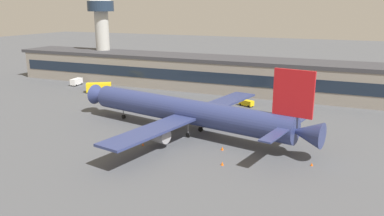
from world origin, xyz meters
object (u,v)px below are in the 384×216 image
at_px(fuel_truck, 98,87).
at_px(traffic_cone_3, 143,144).
at_px(control_tower, 102,28).
at_px(crew_van, 77,81).
at_px(airliner, 188,112).
at_px(follow_me_car, 246,103).
at_px(traffic_cone_2, 222,163).
at_px(traffic_cone_1, 312,164).
at_px(traffic_cone_0, 222,148).

xyz_separation_m(fuel_truck, traffic_cone_3, (41.33, -39.70, -1.61)).
relative_size(control_tower, crew_van, 6.17).
relative_size(airliner, traffic_cone_3, 113.50).
bearing_deg(follow_me_car, airliner, -100.45).
distance_m(follow_me_car, traffic_cone_3, 43.10).
relative_size(follow_me_car, traffic_cone_2, 6.73).
height_order(fuel_truck, traffic_cone_2, fuel_truck).
distance_m(crew_van, traffic_cone_1, 101.30).
bearing_deg(traffic_cone_0, traffic_cone_2, -70.89).
bearing_deg(airliner, control_tower, 139.78).
xyz_separation_m(control_tower, crew_van, (-0.59, -16.92, -19.16)).
xyz_separation_m(crew_van, traffic_cone_3, (56.91, -46.93, -1.18)).
distance_m(airliner, traffic_cone_3, 13.74).
xyz_separation_m(follow_me_car, fuel_truck, (-52.38, -1.95, 0.79)).
bearing_deg(traffic_cone_2, traffic_cone_1, 22.79).
height_order(control_tower, follow_me_car, control_tower).
relative_size(traffic_cone_2, traffic_cone_3, 1.29).
height_order(control_tower, traffic_cone_3, control_tower).
height_order(crew_van, traffic_cone_1, crew_van).
height_order(control_tower, fuel_truck, control_tower).
distance_m(follow_me_car, fuel_truck, 52.42).
relative_size(control_tower, traffic_cone_3, 60.24).
bearing_deg(traffic_cone_0, follow_me_car, 98.24).
bearing_deg(fuel_truck, crew_van, 155.12).
height_order(follow_me_car, fuel_truck, fuel_truck).
relative_size(airliner, crew_van, 11.62).
xyz_separation_m(crew_van, traffic_cone_2, (75.97, -50.17, -1.10)).
xyz_separation_m(traffic_cone_1, traffic_cone_3, (-34.48, -3.24, -0.02)).
bearing_deg(fuel_truck, traffic_cone_2, -35.42).
relative_size(airliner, traffic_cone_0, 83.35).
xyz_separation_m(crew_van, traffic_cone_1, (91.39, -43.69, -1.16)).
bearing_deg(traffic_cone_2, airliner, 132.48).
distance_m(fuel_truck, traffic_cone_0, 67.83).
bearing_deg(fuel_truck, traffic_cone_3, -43.85).
bearing_deg(traffic_cone_1, traffic_cone_0, 176.85).
relative_size(fuel_truck, crew_van, 1.60).
bearing_deg(airliner, fuel_truck, 149.00).
distance_m(control_tower, follow_me_car, 73.57).
height_order(traffic_cone_1, traffic_cone_3, traffic_cone_1).
bearing_deg(follow_me_car, fuel_truck, -177.87).
distance_m(airliner, crew_van, 71.83).
height_order(traffic_cone_0, traffic_cone_2, traffic_cone_0).
bearing_deg(traffic_cone_1, airliner, 163.97).
relative_size(follow_me_car, crew_van, 0.89).
relative_size(follow_me_car, traffic_cone_1, 7.98).
distance_m(crew_van, traffic_cone_0, 84.90).
bearing_deg(follow_me_car, traffic_cone_2, -79.89).
bearing_deg(airliner, traffic_cone_1, -16.03).
height_order(follow_me_car, traffic_cone_0, follow_me_car).
height_order(control_tower, crew_van, control_tower).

